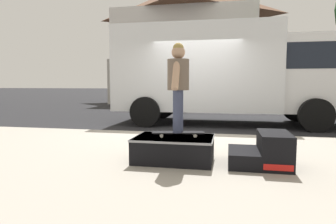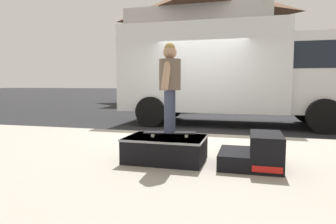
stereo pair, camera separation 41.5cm
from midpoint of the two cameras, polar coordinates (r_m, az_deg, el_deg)
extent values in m
plane|color=black|center=(7.58, 6.72, -4.33)|extent=(140.00, 140.00, 0.00)
cube|color=#A8A093|center=(4.68, 1.18, -9.67)|extent=(50.00, 5.00, 0.12)
cube|color=black|center=(4.51, 2.21, -7.09)|extent=(1.16, 0.80, 0.37)
cube|color=gray|center=(4.47, 2.22, -4.97)|extent=(1.18, 0.82, 0.03)
cube|color=black|center=(4.41, 15.28, -8.57)|extent=(0.42, 0.78, 0.22)
cube|color=black|center=(4.41, 20.87, -7.00)|extent=(0.42, 0.78, 0.48)
cube|color=red|center=(4.06, 21.35, -10.30)|extent=(0.37, 0.01, 0.08)
cube|color=black|center=(4.49, 3.01, -3.96)|extent=(0.80, 0.35, 0.02)
cylinder|color=silver|center=(4.59, 6.15, -4.21)|extent=(0.06, 0.04, 0.05)
cylinder|color=silver|center=(4.41, 6.25, -4.60)|extent=(0.06, 0.04, 0.05)
cylinder|color=silver|center=(4.60, -0.10, -4.17)|extent=(0.06, 0.04, 0.05)
cylinder|color=silver|center=(4.42, -0.25, -4.56)|extent=(0.06, 0.04, 0.05)
cylinder|color=#3F4766|center=(4.53, 3.25, 0.24)|extent=(0.13, 0.13, 0.63)
cylinder|color=#3F4766|center=(4.37, 2.81, 0.05)|extent=(0.13, 0.13, 0.63)
cylinder|color=#726051|center=(4.43, 3.07, 7.15)|extent=(0.32, 0.32, 0.46)
cylinder|color=tan|center=(4.63, 3.60, 6.92)|extent=(0.10, 0.28, 0.43)
cylinder|color=tan|center=(4.24, 2.49, 7.06)|extent=(0.10, 0.28, 0.43)
sphere|color=tan|center=(4.45, 3.09, 11.38)|extent=(0.20, 0.20, 0.20)
sphere|color=tan|center=(4.46, 3.09, 12.09)|extent=(0.16, 0.16, 0.16)
cube|color=white|center=(9.67, 8.14, 8.17)|extent=(5.00, 2.35, 2.60)
cube|color=white|center=(9.85, 28.59, 6.35)|extent=(1.90, 2.16, 2.20)
cube|color=black|center=(9.87, 28.72, 9.15)|extent=(1.92, 2.19, 0.70)
cylinder|color=black|center=(10.99, 26.15, 0.55)|extent=(0.90, 0.28, 0.90)
cylinder|color=black|center=(8.71, 29.04, -0.72)|extent=(0.90, 0.28, 0.90)
cylinder|color=black|center=(11.10, 1.64, 1.15)|extent=(0.90, 0.28, 0.90)
cylinder|color=black|center=(8.85, -1.94, 0.05)|extent=(0.90, 0.28, 0.90)
cube|color=silver|center=(21.86, 7.22, 9.91)|extent=(9.00, 7.50, 6.00)
cube|color=#B2ADA3|center=(17.84, 5.35, 5.80)|extent=(9.00, 0.50, 2.80)
pyramid|color=brown|center=(22.58, 7.36, 20.60)|extent=(9.54, 7.95, 2.40)
camera|label=1|loc=(0.21, -88.13, 0.18)|focal=31.79mm
camera|label=2|loc=(0.21, 91.87, -0.18)|focal=31.79mm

